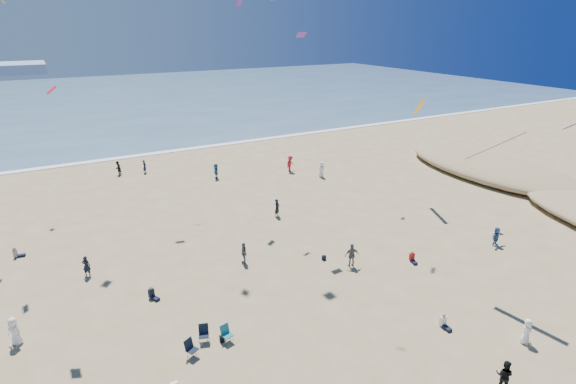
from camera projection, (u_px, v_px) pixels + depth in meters
ocean at (87, 101)px, 98.42m from camera, size 220.00×100.00×0.06m
surf_line at (134, 156)px, 57.55m from camera, size 220.00×1.20×0.08m
standing_flyers at (281, 222)px, 36.58m from camera, size 33.32×43.98×1.93m
seated_group at (274, 299)px, 27.10m from camera, size 25.75×27.76×0.84m
chair_cluster at (208, 339)px, 23.58m from camera, size 2.77×1.58×1.00m
black_backpack at (223, 339)px, 24.10m from camera, size 0.30×0.22×0.38m
navy_bag at (324, 258)px, 32.42m from camera, size 0.28×0.18×0.34m
kites_aloft at (344, 24)px, 29.92m from camera, size 40.19×41.17×27.17m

